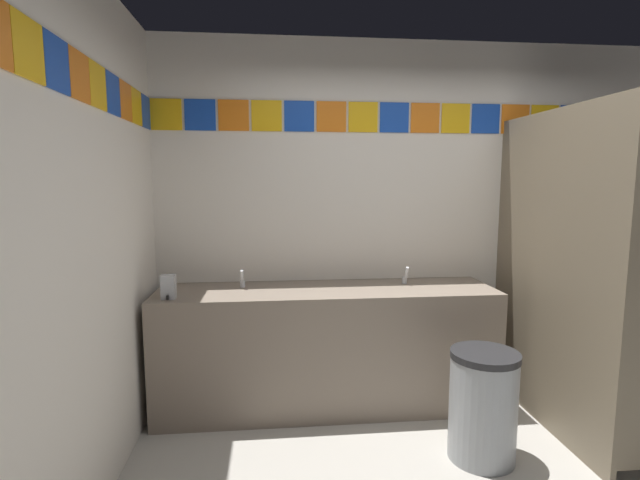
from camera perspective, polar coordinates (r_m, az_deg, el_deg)
name	(u,v)px	position (r m, az deg, el deg)	size (l,w,h in m)	color
wall_back	(406,218)	(3.76, 10.41, 2.67)	(3.85, 0.09, 2.70)	silver
wall_side	(46,254)	(2.19, -30.44, -1.44)	(0.09, 3.18, 2.70)	silver
vanity_counter	(327,346)	(3.49, 0.81, -12.83)	(2.41, 0.60, 0.88)	gray
faucet_left	(242,281)	(3.43, -9.44, -4.90)	(0.04, 0.10, 0.14)	silver
faucet_right	(405,277)	(3.56, 10.37, -4.47)	(0.04, 0.10, 0.14)	silver
soap_dispenser	(169,287)	(3.23, -17.98, -5.47)	(0.09, 0.09, 0.16)	#B7BABF
stall_divider	(600,279)	(3.34, 30.93, -4.07)	(0.92, 1.39, 2.10)	#726651
toilet	(597,359)	(4.22, 30.71, -12.34)	(0.39, 0.49, 0.74)	white
trash_bin	(483,405)	(3.08, 19.24, -18.48)	(0.40, 0.40, 0.66)	#999EA3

